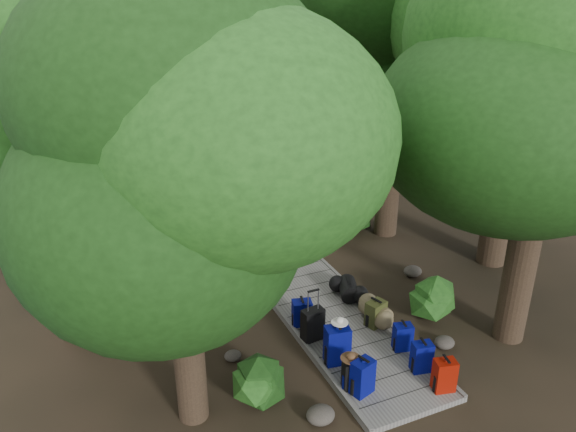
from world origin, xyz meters
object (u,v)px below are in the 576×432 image
backpack_right_c (403,336)px  duffel_right_black (348,289)px  backpack_left_b (352,373)px  lone_suitcase_on_sand (219,169)px  sun_lounger (257,143)px  backpack_left_d (302,311)px  duffel_right_khaki (376,311)px  backpack_right_b (422,355)px  backpack_left_a (363,375)px  backpack_right_a (445,374)px  kayak (87,164)px  backpack_left_c (337,343)px  backpack_right_d (376,312)px  suitcase_on_boardwalk (313,324)px

backpack_right_c → duffel_right_black: bearing=105.0°
backpack_left_b → lone_suitcase_on_sand: (1.21, 11.75, -0.04)m
sun_lounger → backpack_left_d: bearing=-96.5°
duffel_right_khaki → sun_lounger: 13.02m
backpack_left_d → lone_suitcase_on_sand: size_ratio=0.83×
sun_lounger → lone_suitcase_on_sand: bearing=-122.4°
backpack_right_b → backpack_right_c: (0.05, 0.68, -0.02)m
backpack_left_a → backpack_right_a: 1.45m
backpack_left_d → kayak: backpack_left_d is taller
backpack_right_b → kayak: bearing=118.5°
backpack_left_c → backpack_right_b: (1.31, -0.85, -0.09)m
backpack_right_b → kayak: backpack_right_b is taller
backpack_left_a → kayak: backpack_left_a is taller
backpack_right_b → backpack_left_a: bearing=-164.6°
duffel_right_black → backpack_left_b: bearing=-96.5°
backpack_left_d → backpack_right_b: 2.63m
backpack_right_d → backpack_right_a: bearing=-106.4°
duffel_right_black → backpack_left_c: bearing=-103.1°
backpack_right_a → suitcase_on_boardwalk: 2.70m
backpack_right_c → lone_suitcase_on_sand: size_ratio=0.82×
backpack_left_d → lone_suitcase_on_sand: (1.19, 9.62, -0.04)m
duffel_right_black → lone_suitcase_on_sand: size_ratio=0.89×
backpack_right_c → duffel_right_khaki: 1.06m
backpack_left_b → backpack_left_c: size_ratio=0.74×
backpack_right_a → backpack_right_b: bearing=107.8°
backpack_left_d → suitcase_on_boardwalk: suitcase_on_boardwalk is taller
backpack_left_a → duffel_right_black: backpack_left_a is taller
backpack_left_b → duffel_right_khaki: bearing=58.9°
backpack_right_a → duffel_right_black: bearing=103.4°
duffel_right_khaki → sun_lounger: sun_lounger is taller
kayak → backpack_left_b: bearing=-84.2°
backpack_right_d → kayak: bearing=90.9°
suitcase_on_boardwalk → sun_lounger: suitcase_on_boardwalk is taller
backpack_right_d → suitcase_on_boardwalk: size_ratio=0.88×
backpack_right_b → kayak: (-4.46, 14.99, -0.28)m
suitcase_on_boardwalk → backpack_left_d: bearing=79.4°
backpack_left_a → backpack_left_d: bearing=74.4°
backpack_right_a → backpack_right_c: 1.27m
duffel_right_khaki → lone_suitcase_on_sand: lone_suitcase_on_sand is taller
backpack_left_a → backpack_left_c: bearing=72.5°
backpack_left_a → backpack_right_b: 1.31m
backpack_left_b → sun_lounger: (3.69, 14.47, -0.12)m
backpack_left_a → backpack_right_b: bearing=-14.1°
suitcase_on_boardwalk → sun_lounger: bearing=66.2°
backpack_left_a → duffel_right_black: size_ratio=1.12×
suitcase_on_boardwalk → lone_suitcase_on_sand: (1.22, 10.18, -0.08)m
duffel_right_black → backpack_right_b: bearing=-68.9°
backpack_left_a → lone_suitcase_on_sand: backpack_left_a is taller
backpack_right_b → kayak: 15.65m
backpack_right_c → lone_suitcase_on_sand: bearing=105.6°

